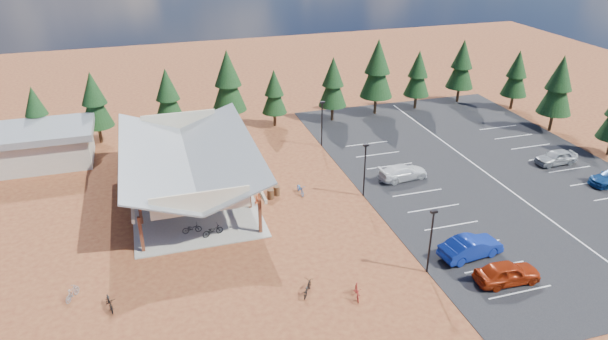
{
  "coord_description": "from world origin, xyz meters",
  "views": [
    {
      "loc": [
        -12.89,
        -38.11,
        23.91
      ],
      "look_at": [
        0.05,
        4.42,
        2.2
      ],
      "focal_mm": 32.0,
      "sensor_mm": 36.0,
      "label": 1
    }
  ],
  "objects_px": {
    "car_3": "(403,172)",
    "bike_3": "(151,164)",
    "bike_9": "(72,293)",
    "car_8": "(556,157)",
    "outbuilding": "(39,146)",
    "trash_bin_1": "(277,191)",
    "bike_8": "(110,302)",
    "bike_pavilion": "(188,156)",
    "bike_5": "(224,199)",
    "bike_11": "(357,291)",
    "bike_16": "(251,185)",
    "car_1": "(471,247)",
    "bike_15": "(258,199)",
    "trash_bin_0": "(271,194)",
    "bike_6": "(211,171)",
    "bike_14": "(300,189)",
    "bike_7": "(203,157)",
    "car_0": "(507,273)",
    "bike_4": "(213,230)",
    "bike_0": "(192,228)",
    "bike_12": "(307,288)",
    "bike_1": "(170,201)",
    "lamp_post_0": "(431,237)",
    "bike_2": "(164,190)",
    "lamp_post_1": "(365,166)"
  },
  "relations": [
    {
      "from": "bike_3",
      "to": "outbuilding",
      "type": "bearing_deg",
      "value": 86.03
    },
    {
      "from": "bike_7",
      "to": "bike_14",
      "type": "distance_m",
      "value": 12.3
    },
    {
      "from": "bike_11",
      "to": "bike_15",
      "type": "relative_size",
      "value": 1.15
    },
    {
      "from": "bike_5",
      "to": "car_3",
      "type": "height_order",
      "value": "car_3"
    },
    {
      "from": "bike_14",
      "to": "car_1",
      "type": "relative_size",
      "value": 0.36
    },
    {
      "from": "trash_bin_1",
      "to": "bike_4",
      "type": "relative_size",
      "value": 0.51
    },
    {
      "from": "car_8",
      "to": "bike_12",
      "type": "bearing_deg",
      "value": -68.37
    },
    {
      "from": "bike_9",
      "to": "car_8",
      "type": "relative_size",
      "value": 0.35
    },
    {
      "from": "bike_pavilion",
      "to": "bike_5",
      "type": "height_order",
      "value": "bike_pavilion"
    },
    {
      "from": "trash_bin_0",
      "to": "bike_7",
      "type": "bearing_deg",
      "value": 116.53
    },
    {
      "from": "lamp_post_1",
      "to": "bike_5",
      "type": "relative_size",
      "value": 3.02
    },
    {
      "from": "bike_7",
      "to": "bike_8",
      "type": "height_order",
      "value": "bike_7"
    },
    {
      "from": "bike_6",
      "to": "bike_16",
      "type": "relative_size",
      "value": 1.07
    },
    {
      "from": "bike_8",
      "to": "bike_15",
      "type": "xyz_separation_m",
      "value": [
        12.36,
        10.87,
        -0.05
      ]
    },
    {
      "from": "outbuilding",
      "to": "bike_5",
      "type": "xyz_separation_m",
      "value": [
        16.49,
        -13.98,
        -1.42
      ]
    },
    {
      "from": "trash_bin_1",
      "to": "bike_9",
      "type": "height_order",
      "value": "bike_9"
    },
    {
      "from": "bike_1",
      "to": "car_8",
      "type": "height_order",
      "value": "car_8"
    },
    {
      "from": "bike_11",
      "to": "car_8",
      "type": "relative_size",
      "value": 0.38
    },
    {
      "from": "outbuilding",
      "to": "bike_16",
      "type": "height_order",
      "value": "outbuilding"
    },
    {
      "from": "outbuilding",
      "to": "car_3",
      "type": "height_order",
      "value": "outbuilding"
    },
    {
      "from": "bike_4",
      "to": "bike_12",
      "type": "relative_size",
      "value": 0.99
    },
    {
      "from": "trash_bin_0",
      "to": "bike_3",
      "type": "relative_size",
      "value": 0.55
    },
    {
      "from": "car_8",
      "to": "bike_2",
      "type": "bearing_deg",
      "value": -97.45
    },
    {
      "from": "bike_9",
      "to": "bike_14",
      "type": "relative_size",
      "value": 0.85
    },
    {
      "from": "bike_0",
      "to": "bike_7",
      "type": "relative_size",
      "value": 1.05
    },
    {
      "from": "car_3",
      "to": "bike_3",
      "type": "bearing_deg",
      "value": 62.82
    },
    {
      "from": "lamp_post_0",
      "to": "bike_8",
      "type": "distance_m",
      "value": 22.22
    },
    {
      "from": "bike_pavilion",
      "to": "bike_3",
      "type": "xyz_separation_m",
      "value": [
        -3.3,
        6.39,
        -3.23
      ]
    },
    {
      "from": "bike_8",
      "to": "bike_14",
      "type": "relative_size",
      "value": 1.03
    },
    {
      "from": "bike_5",
      "to": "bike_11",
      "type": "distance_m",
      "value": 16.57
    },
    {
      "from": "bike_9",
      "to": "bike_1",
      "type": "bearing_deg",
      "value": -95.09
    },
    {
      "from": "trash_bin_1",
      "to": "bike_1",
      "type": "distance_m",
      "value": 9.52
    },
    {
      "from": "bike_5",
      "to": "bike_11",
      "type": "xyz_separation_m",
      "value": [
        6.55,
        -15.22,
        -0.11
      ]
    },
    {
      "from": "bike_pavilion",
      "to": "bike_5",
      "type": "distance_m",
      "value": 5.04
    },
    {
      "from": "bike_1",
      "to": "bike_16",
      "type": "height_order",
      "value": "bike_1"
    },
    {
      "from": "bike_15",
      "to": "bike_2",
      "type": "bearing_deg",
      "value": 6.36
    },
    {
      "from": "bike_7",
      "to": "car_0",
      "type": "distance_m",
      "value": 31.84
    },
    {
      "from": "bike_pavilion",
      "to": "car_0",
      "type": "height_order",
      "value": "bike_pavilion"
    },
    {
      "from": "trash_bin_0",
      "to": "bike_7",
      "type": "xyz_separation_m",
      "value": [
        -4.85,
        9.72,
        0.09
      ]
    },
    {
      "from": "trash_bin_1",
      "to": "bike_8",
      "type": "xyz_separation_m",
      "value": [
        -14.36,
        -11.87,
        0.04
      ]
    },
    {
      "from": "bike_8",
      "to": "outbuilding",
      "type": "bearing_deg",
      "value": 93.31
    },
    {
      "from": "bike_8",
      "to": "car_3",
      "type": "distance_m",
      "value": 29.21
    },
    {
      "from": "bike_0",
      "to": "car_8",
      "type": "xyz_separation_m",
      "value": [
        37.22,
        2.43,
        0.28
      ]
    },
    {
      "from": "bike_6",
      "to": "outbuilding",
      "type": "bearing_deg",
      "value": 73.89
    },
    {
      "from": "lamp_post_0",
      "to": "bike_3",
      "type": "height_order",
      "value": "lamp_post_0"
    },
    {
      "from": "bike_6",
      "to": "bike_4",
      "type": "bearing_deg",
      "value": -177.42
    },
    {
      "from": "bike_6",
      "to": "bike_14",
      "type": "xyz_separation_m",
      "value": [
        7.36,
        -5.93,
        -0.07
      ]
    },
    {
      "from": "bike_4",
      "to": "car_3",
      "type": "height_order",
      "value": "car_3"
    },
    {
      "from": "bike_8",
      "to": "bike_15",
      "type": "relative_size",
      "value": 1.26
    },
    {
      "from": "bike_16",
      "to": "car_1",
      "type": "height_order",
      "value": "car_1"
    }
  ]
}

